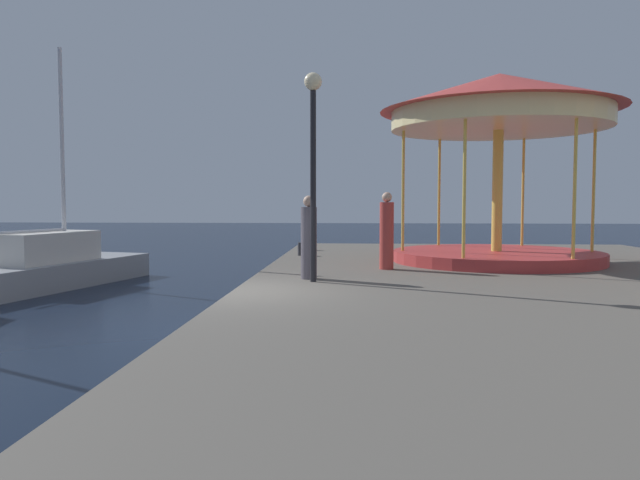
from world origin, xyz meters
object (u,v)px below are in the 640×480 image
lamp_post_mid_promenade (313,139)px  bollard_center (307,244)px  sailboat_grey (48,267)px  person_far_corner (387,233)px  person_by_the_water (309,240)px  bollard_south (302,249)px  carousel (499,123)px

lamp_post_mid_promenade → bollard_center: 8.64m
sailboat_grey → lamp_post_mid_promenade: size_ratio=1.68×
person_far_corner → person_by_the_water: (-1.73, -1.95, -0.05)m
bollard_south → person_by_the_water: 5.66m
sailboat_grey → person_by_the_water: (7.75, -3.81, 1.03)m
sailboat_grey → bollard_south: sailboat_grey is taller
lamp_post_mid_promenade → person_by_the_water: lamp_post_mid_promenade is taller
lamp_post_mid_promenade → person_by_the_water: bearing=105.0°
person_far_corner → person_by_the_water: size_ratio=1.06×
bollard_south → person_by_the_water: person_by_the_water is taller
carousel → bollard_center: 7.56m
carousel → lamp_post_mid_promenade: (-4.67, -4.39, -0.86)m
bollard_south → person_by_the_water: size_ratio=0.23×
sailboat_grey → carousel: size_ratio=1.12×
sailboat_grey → person_far_corner: (9.48, -1.86, 1.08)m
lamp_post_mid_promenade → carousel: bearing=43.2°
person_far_corner → person_by_the_water: 2.61m
bollard_south → person_far_corner: person_far_corner is taller
carousel → bollard_south: carousel is taller
carousel → person_far_corner: carousel is taller
sailboat_grey → person_far_corner: sailboat_grey is taller
sailboat_grey → bollard_south: 7.30m
person_far_corner → bollard_center: bearing=113.1°
sailboat_grey → carousel: 13.16m
bollard_south → person_far_corner: size_ratio=0.21×
carousel → lamp_post_mid_promenade: 6.47m
bollard_center → carousel: bearing=-34.4°
bollard_south → carousel: bearing=-16.9°
bollard_center → person_far_corner: bearing=-66.9°
person_by_the_water → sailboat_grey: bearing=153.8°
sailboat_grey → lamp_post_mid_promenade: sailboat_grey is taller
sailboat_grey → carousel: sailboat_grey is taller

